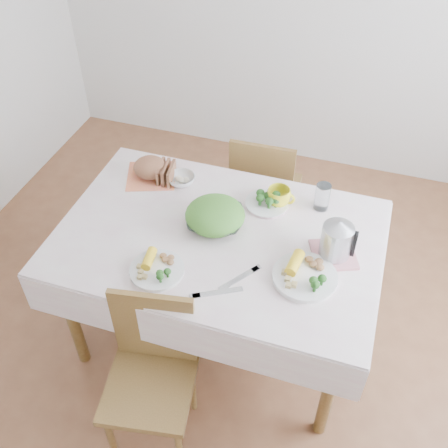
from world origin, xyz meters
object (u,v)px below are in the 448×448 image
(chair_far, at_px, (266,183))
(dinner_plate_left, at_px, (157,270))
(chair_near, at_px, (148,382))
(salad_bowl, at_px, (215,220))
(dining_table, at_px, (219,288))
(electric_kettle, at_px, (337,236))
(yellow_mug, at_px, (279,197))
(dinner_plate_right, at_px, (305,277))

(chair_far, height_order, dinner_plate_left, chair_far)
(chair_near, bearing_deg, salad_bowl, 75.03)
(dining_table, height_order, electric_kettle, electric_kettle)
(salad_bowl, relative_size, electric_kettle, 1.37)
(chair_near, bearing_deg, electric_kettle, 37.55)
(salad_bowl, xyz_separation_m, electric_kettle, (0.57, -0.02, 0.09))
(salad_bowl, distance_m, electric_kettle, 0.57)
(dinner_plate_left, distance_m, yellow_mug, 0.72)
(dinner_plate_right, distance_m, electric_kettle, 0.23)
(salad_bowl, distance_m, yellow_mug, 0.35)
(chair_near, height_order, dinner_plate_right, chair_near)
(salad_bowl, bearing_deg, dining_table, -58.15)
(dining_table, relative_size, salad_bowl, 5.28)
(dinner_plate_left, bearing_deg, dinner_plate_right, 14.54)
(chair_near, xyz_separation_m, dinner_plate_right, (0.54, 0.51, 0.31))
(chair_near, relative_size, dinner_plate_left, 3.47)
(dining_table, distance_m, chair_near, 0.66)
(dinner_plate_right, bearing_deg, salad_bowl, 157.20)
(salad_bowl, height_order, yellow_mug, yellow_mug)
(dining_table, distance_m, electric_kettle, 0.74)
(dinner_plate_left, bearing_deg, electric_kettle, 25.12)
(chair_near, xyz_separation_m, dinner_plate_left, (-0.08, 0.35, 0.31))
(chair_near, bearing_deg, dinner_plate_left, 93.20)
(dinner_plate_left, height_order, dinner_plate_right, dinner_plate_right)
(dining_table, xyz_separation_m, dinner_plate_right, (0.44, -0.14, 0.40))
(dining_table, distance_m, salad_bowl, 0.43)
(chair_near, height_order, yellow_mug, chair_near)
(chair_near, height_order, chair_far, chair_far)
(yellow_mug, bearing_deg, dinner_plate_left, -123.22)
(chair_far, xyz_separation_m, yellow_mug, (0.18, -0.50, 0.34))
(dining_table, height_order, chair_near, chair_near)
(chair_near, height_order, electric_kettle, electric_kettle)
(chair_far, height_order, salad_bowl, chair_far)
(chair_near, distance_m, salad_bowl, 0.78)
(dining_table, xyz_separation_m, electric_kettle, (0.53, 0.03, 0.51))
(chair_far, distance_m, salad_bowl, 0.82)
(salad_bowl, height_order, dinner_plate_right, salad_bowl)
(yellow_mug, bearing_deg, salad_bowl, -135.66)
(dining_table, distance_m, chair_far, 0.81)
(chair_near, height_order, salad_bowl, chair_near)
(dinner_plate_right, xyz_separation_m, electric_kettle, (0.10, 0.17, 0.11))
(chair_far, bearing_deg, salad_bowl, 82.74)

